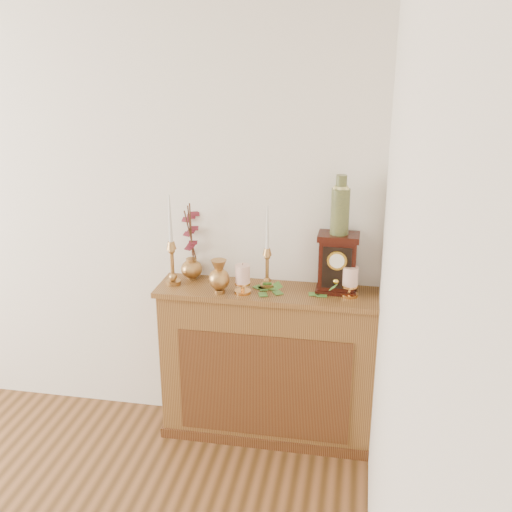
% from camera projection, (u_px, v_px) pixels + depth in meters
% --- Properties ---
extents(console_shelf, '(1.24, 0.34, 0.93)m').
position_uv_depth(console_shelf, '(268.00, 368.00, 3.45)').
color(console_shelf, brown).
rests_on(console_shelf, ground).
extents(candlestick_left, '(0.09, 0.09, 0.51)m').
position_uv_depth(candlestick_left, '(172.00, 256.00, 3.31)').
color(candlestick_left, '#B08246').
rests_on(candlestick_left, console_shelf).
extents(candlestick_center, '(0.08, 0.08, 0.46)m').
position_uv_depth(candlestick_center, '(267.00, 261.00, 3.27)').
color(candlestick_center, '#B08246').
rests_on(candlestick_center, console_shelf).
extents(bud_vase, '(0.12, 0.12, 0.19)m').
position_uv_depth(bud_vase, '(219.00, 277.00, 3.21)').
color(bud_vase, '#B08246').
rests_on(bud_vase, console_shelf).
extents(ginger_jar, '(0.19, 0.20, 0.46)m').
position_uv_depth(ginger_jar, '(192.00, 243.00, 3.41)').
color(ginger_jar, '#B08246').
rests_on(ginger_jar, console_shelf).
extents(pillar_candle_left, '(0.09, 0.09, 0.17)m').
position_uv_depth(pillar_candle_left, '(243.00, 278.00, 3.21)').
color(pillar_candle_left, '#E39D4F').
rests_on(pillar_candle_left, console_shelf).
extents(pillar_candle_right, '(0.09, 0.09, 0.18)m').
position_uv_depth(pillar_candle_right, '(350.00, 280.00, 3.17)').
color(pillar_candle_right, '#E39D4F').
rests_on(pillar_candle_right, console_shelf).
extents(ivy_garland, '(0.51, 0.22, 0.09)m').
position_uv_depth(ivy_garland, '(300.00, 294.00, 3.19)').
color(ivy_garland, '#40752C').
rests_on(ivy_garland, console_shelf).
extents(mantel_clock, '(0.22, 0.16, 0.33)m').
position_uv_depth(mantel_clock, '(337.00, 264.00, 3.21)').
color(mantel_clock, '#380F0B').
rests_on(mantel_clock, console_shelf).
extents(ceramic_vase, '(0.10, 0.10, 0.31)m').
position_uv_depth(ceramic_vase, '(340.00, 208.00, 3.11)').
color(ceramic_vase, '#172E24').
rests_on(ceramic_vase, mantel_clock).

